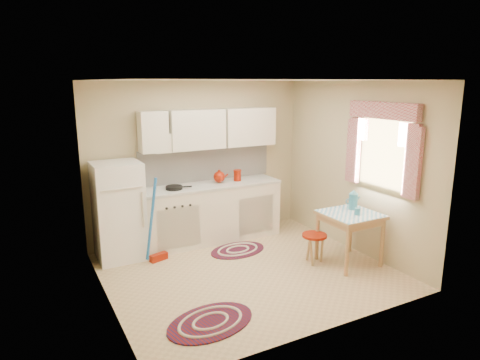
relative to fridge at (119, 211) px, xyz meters
name	(u,v)px	position (x,y,z in m)	size (l,w,h in m)	color
room_shell	(249,150)	(1.54, -1.01, 0.90)	(3.64, 3.60, 2.52)	tan
fridge	(119,211)	(0.00, 0.00, 0.00)	(0.65, 0.60, 1.40)	white
broom	(157,220)	(0.44, -0.35, -0.10)	(0.28, 0.12, 1.20)	blue
base_cabinets	(210,214)	(1.43, 0.05, -0.26)	(2.25, 0.60, 0.88)	silver
countertop	(210,185)	(1.43, 0.05, 0.20)	(2.27, 0.62, 0.04)	beige
frying_pan	(174,188)	(0.83, 0.00, 0.24)	(0.25, 0.25, 0.05)	black
red_kettle	(219,177)	(1.60, 0.05, 0.32)	(0.20, 0.18, 0.20)	maroon
red_canister	(237,176)	(1.92, 0.05, 0.30)	(0.12, 0.12, 0.16)	maroon
table	(349,238)	(2.77, -1.67, -0.34)	(0.72, 0.72, 0.72)	tan
stool	(314,249)	(2.34, -1.45, -0.49)	(0.34, 0.34, 0.42)	maroon
coffee_pot	(353,199)	(2.91, -1.55, 0.17)	(0.15, 0.13, 0.31)	teal
mug	(357,212)	(2.79, -1.77, 0.07)	(0.08, 0.08, 0.10)	teal
rug_center	(238,250)	(1.60, -0.56, -0.69)	(0.88, 0.59, 0.02)	#650F0B
rug_left	(211,322)	(0.43, -2.17, -0.69)	(1.00, 0.67, 0.02)	#650F0B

